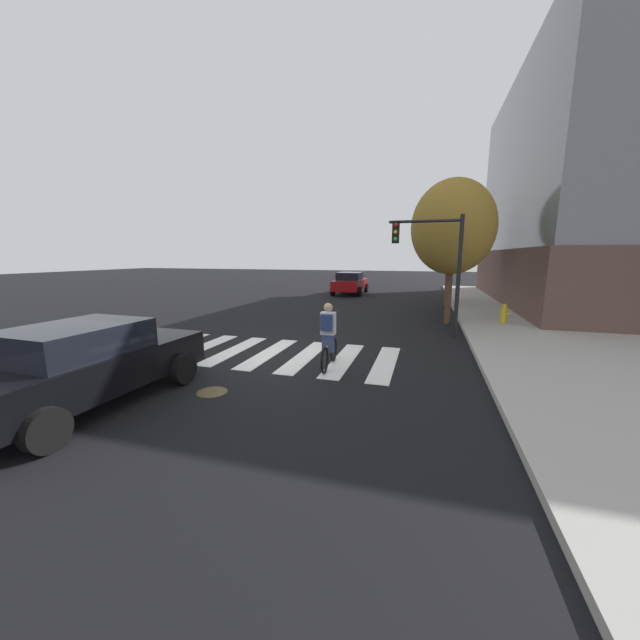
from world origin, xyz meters
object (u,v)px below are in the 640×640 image
at_px(sedan_near, 85,364).
at_px(cyclist, 328,336).
at_px(traffic_light_near, 434,255).
at_px(street_tree_near, 453,227).
at_px(fire_hydrant, 504,314).
at_px(sedan_mid, 350,283).
at_px(street_tree_mid, 451,224).
at_px(manhole_cover, 212,392).

height_order(sedan_near, cyclist, cyclist).
height_order(traffic_light_near, street_tree_near, street_tree_near).
bearing_deg(fire_hydrant, sedan_mid, 129.15).
height_order(sedan_mid, street_tree_mid, street_tree_mid).
height_order(cyclist, traffic_light_near, traffic_light_near).
bearing_deg(manhole_cover, sedan_mid, 93.72).
xyz_separation_m(cyclist, street_tree_mid, (3.42, 13.31, 3.77)).
bearing_deg(street_tree_near, sedan_near, -123.10).
distance_m(fire_hydrant, street_tree_near, 4.06).
bearing_deg(sedan_near, cyclist, 42.33).
bearing_deg(street_tree_mid, sedan_near, -113.33).
height_order(cyclist, street_tree_near, street_tree_near).
relative_size(cyclist, street_tree_mid, 0.25).
height_order(fire_hydrant, street_tree_mid, street_tree_mid).
height_order(sedan_mid, traffic_light_near, traffic_light_near).
bearing_deg(cyclist, street_tree_mid, 75.58).
distance_m(manhole_cover, sedan_near, 2.40).
height_order(sedan_near, traffic_light_near, traffic_light_near).
bearing_deg(traffic_light_near, sedan_mid, 113.38).
height_order(manhole_cover, sedan_mid, sedan_mid).
distance_m(sedan_near, fire_hydrant, 14.17).
bearing_deg(sedan_mid, sedan_near, -91.58).
bearing_deg(fire_hydrant, street_tree_near, -179.44).
bearing_deg(fire_hydrant, manhole_cover, -127.32).
relative_size(cyclist, street_tree_near, 0.29).
xyz_separation_m(manhole_cover, street_tree_near, (5.12, 9.53, 3.96)).
bearing_deg(sedan_near, street_tree_near, 56.90).
distance_m(cyclist, street_tree_mid, 14.25).
relative_size(sedan_mid, street_tree_near, 0.80).
bearing_deg(sedan_near, sedan_mid, 88.42).
bearing_deg(sedan_near, street_tree_mid, 66.67).
bearing_deg(sedan_near, manhole_cover, 32.98).
bearing_deg(street_tree_near, fire_hydrant, 0.56).
xyz_separation_m(sedan_mid, street_tree_mid, (6.65, -4.55, 3.77)).
bearing_deg(street_tree_near, traffic_light_near, -104.71).
xyz_separation_m(sedan_near, fire_hydrant, (9.18, 10.78, -0.29)).
distance_m(traffic_light_near, fire_hydrant, 4.57).
xyz_separation_m(manhole_cover, cyclist, (1.92, 2.25, 0.84)).
bearing_deg(fire_hydrant, traffic_light_near, -136.78).
relative_size(traffic_light_near, fire_hydrant, 5.38).
relative_size(sedan_near, fire_hydrant, 5.96).
xyz_separation_m(traffic_light_near, street_tree_mid, (0.93, 8.70, 1.75)).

